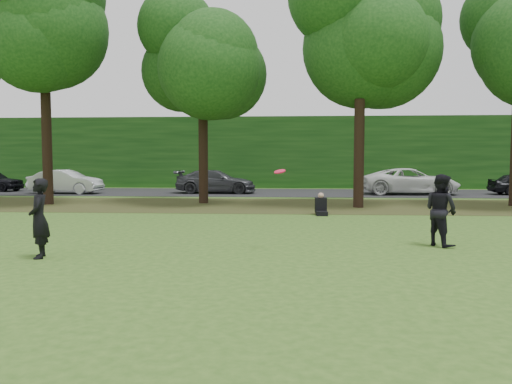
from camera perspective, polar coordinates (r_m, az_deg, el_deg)
ground at (r=9.59m, az=-2.68°, el=-9.03°), size 120.00×120.00×0.00m
leaf_litter at (r=22.41m, az=1.17°, el=-1.52°), size 60.00×7.00×0.01m
street at (r=30.38m, az=1.91°, el=-0.06°), size 70.00×7.00×0.02m
far_hedge at (r=36.30m, az=2.26°, el=4.53°), size 70.00×3.00×5.00m
player_left at (r=11.63m, az=-23.55°, el=-2.78°), size 0.61×0.73×1.71m
player_right at (r=12.94m, az=20.37°, el=-1.95°), size 1.00×1.07×1.75m
parked_cars at (r=29.51m, az=0.43°, el=1.21°), size 36.10×3.44×1.51m
frisbee at (r=11.58m, az=2.73°, el=2.36°), size 0.28×0.27×0.14m
seated_person at (r=18.88m, az=7.44°, el=-1.66°), size 0.46×0.76×0.83m
tree_line at (r=22.98m, az=0.30°, el=18.32°), size 55.30×7.90×12.31m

